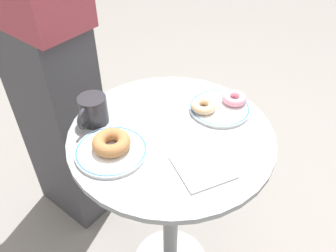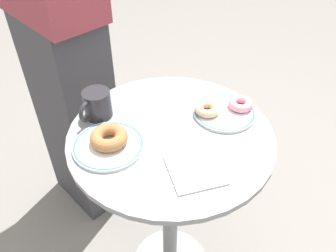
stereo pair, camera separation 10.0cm
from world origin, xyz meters
name	(u,v)px [view 1 (the left image)]	position (x,y,z in m)	size (l,w,h in m)	color
cafe_table	(171,188)	(0.00, 0.00, 0.52)	(0.60, 0.60, 0.77)	gray
plate_left	(111,151)	(-0.18, -0.01, 0.78)	(0.20, 0.20, 0.01)	white
plate_right	(219,108)	(0.18, 0.05, 0.78)	(0.19, 0.19, 0.01)	white
donut_cinnamon	(111,142)	(-0.18, -0.01, 0.80)	(0.11, 0.11, 0.04)	#A36B3D
donut_pink_frosted	(234,98)	(0.24, 0.05, 0.80)	(0.08, 0.08, 0.03)	pink
donut_glazed	(203,106)	(0.13, 0.05, 0.80)	(0.08, 0.08, 0.03)	#E0B789
paper_napkin	(203,167)	(0.02, -0.16, 0.77)	(0.13, 0.14, 0.01)	white
coffee_mug	(93,110)	(-0.20, 0.13, 0.82)	(0.10, 0.11, 0.09)	#28282D
person_figure	(42,48)	(-0.29, 0.51, 0.85)	(0.38, 0.45, 1.73)	#3D3D42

